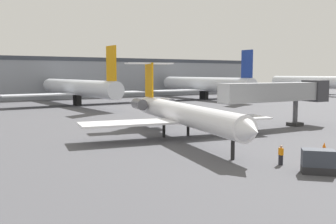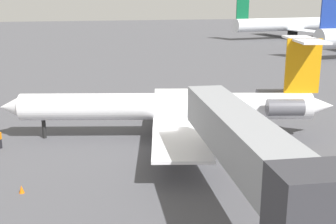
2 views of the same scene
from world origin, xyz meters
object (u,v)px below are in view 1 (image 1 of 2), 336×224
at_px(baggage_tug_lead, 323,163).
at_px(jet_bridge, 281,92).
at_px(traffic_cone_mid, 324,145).
at_px(parked_airliner_east_mid, 204,85).
at_px(traffic_cone_near, 307,158).
at_px(parked_airliner_east_end, 314,83).
at_px(parked_airliner_centre, 77,88).
at_px(regional_jet, 179,112).
at_px(ground_crew_marshaller, 281,155).

bearing_deg(baggage_tug_lead, jet_bridge, 48.30).
relative_size(traffic_cone_mid, parked_airliner_east_mid, 0.01).
bearing_deg(traffic_cone_near, parked_airliner_east_end, 36.74).
bearing_deg(baggage_tug_lead, parked_airliner_east_end, 37.35).
relative_size(traffic_cone_near, parked_airliner_centre, 0.01).
height_order(baggage_tug_lead, traffic_cone_mid, baggage_tug_lead).
bearing_deg(parked_airliner_centre, jet_bridge, -76.87).
height_order(traffic_cone_near, traffic_cone_mid, same).
xyz_separation_m(traffic_cone_mid, parked_airliner_east_mid, (34.65, 65.40, 4.09)).
bearing_deg(parked_airliner_centre, parked_airliner_east_mid, 0.49).
xyz_separation_m(parked_airliner_east_mid, parked_airliner_east_end, (45.03, -3.97, 0.06)).
xyz_separation_m(traffic_cone_mid, parked_airliner_east_end, (79.68, 61.42, 4.15)).
xyz_separation_m(traffic_cone_near, parked_airliner_east_end, (86.55, 64.60, 4.15)).
xyz_separation_m(jet_bridge, baggage_tug_lead, (-17.40, -19.52, -4.16)).
bearing_deg(baggage_tug_lead, parked_airliner_centre, 85.81).
relative_size(baggage_tug_lead, traffic_cone_near, 6.95).
bearing_deg(baggage_tug_lead, regional_jet, 90.31).
distance_m(jet_bridge, ground_crew_marshaller, 24.19).
distance_m(parked_airliner_centre, parked_airliner_east_mid, 38.76).
height_order(ground_crew_marshaller, parked_airliner_east_end, parked_airliner_east_end).
bearing_deg(parked_airliner_east_end, baggage_tug_lead, -142.65).
bearing_deg(parked_airliner_east_end, parked_airliner_centre, 177.51).
xyz_separation_m(regional_jet, ground_crew_marshaller, (-0.35, -16.00, -2.23)).
distance_m(traffic_cone_near, traffic_cone_mid, 7.57).
distance_m(baggage_tug_lead, parked_airliner_centre, 71.87).
height_order(ground_crew_marshaller, traffic_cone_near, ground_crew_marshaller).
relative_size(regional_jet, jet_bridge, 1.66).
bearing_deg(traffic_cone_mid, traffic_cone_near, -155.13).
bearing_deg(jet_bridge, regional_jet, 179.29).
distance_m(regional_jet, jet_bridge, 17.61).
bearing_deg(ground_crew_marshaller, parked_airliner_east_mid, 56.90).
xyz_separation_m(jet_bridge, parked_airliner_centre, (-12.15, 52.07, -0.82)).
distance_m(regional_jet, ground_crew_marshaller, 16.16).
bearing_deg(parked_airliner_centre, traffic_cone_mid, -86.39).
xyz_separation_m(parked_airliner_centre, parked_airliner_east_mid, (38.76, 0.33, 0.18)).
bearing_deg(traffic_cone_mid, parked_airliner_east_mid, 62.08).
bearing_deg(parked_airliner_centre, parked_airliner_east_end, -2.49).
distance_m(baggage_tug_lead, traffic_cone_near, 4.21).
bearing_deg(traffic_cone_mid, parked_airliner_centre, 93.61).
bearing_deg(parked_airliner_east_end, ground_crew_marshaller, -144.33).
bearing_deg(parked_airliner_east_mid, traffic_cone_near, -121.19).
xyz_separation_m(baggage_tug_lead, traffic_cone_near, (2.49, 3.35, -0.56)).
relative_size(regional_jet, parked_airliner_east_end, 0.95).
bearing_deg(parked_airliner_east_mid, traffic_cone_mid, -117.92).
bearing_deg(regional_jet, traffic_cone_mid, -54.39).
distance_m(ground_crew_marshaller, parked_airliner_centre, 68.18).
bearing_deg(ground_crew_marshaller, baggage_tug_lead, -83.09).
bearing_deg(parked_airliner_east_mid, baggage_tug_lead, -121.46).
distance_m(jet_bridge, baggage_tug_lead, 26.48).
height_order(regional_jet, jet_bridge, regional_jet).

